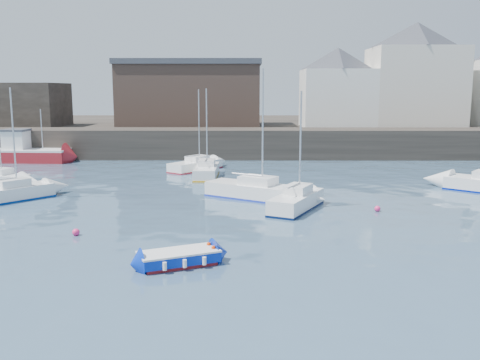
{
  "coord_description": "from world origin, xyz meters",
  "views": [
    {
      "loc": [
        0.19,
        -20.78,
        7.07
      ],
      "look_at": [
        0.0,
        12.0,
        1.5
      ],
      "focal_mm": 40.0,
      "sensor_mm": 36.0,
      "label": 1
    }
  ],
  "objects_px": {
    "blue_dinghy": "(179,257)",
    "buoy_mid": "(377,211)",
    "fishing_boat": "(26,152)",
    "sailboat_h": "(196,165)",
    "sailboat_a": "(10,193)",
    "sailboat_c": "(296,201)",
    "buoy_far": "(260,186)",
    "buoy_near": "(76,235)",
    "sailboat_f": "(207,171)",
    "sailboat_b": "(254,190)"
  },
  "relations": [
    {
      "from": "sailboat_a",
      "to": "sailboat_h",
      "type": "bearing_deg",
      "value": 50.85
    },
    {
      "from": "sailboat_h",
      "to": "sailboat_c",
      "type": "bearing_deg",
      "value": -64.82
    },
    {
      "from": "buoy_near",
      "to": "buoy_mid",
      "type": "xyz_separation_m",
      "value": [
        16.09,
        5.35,
        0.0
      ]
    },
    {
      "from": "blue_dinghy",
      "to": "sailboat_a",
      "type": "height_order",
      "value": "sailboat_a"
    },
    {
      "from": "blue_dinghy",
      "to": "buoy_mid",
      "type": "height_order",
      "value": "blue_dinghy"
    },
    {
      "from": "blue_dinghy",
      "to": "sailboat_c",
      "type": "bearing_deg",
      "value": 60.6
    },
    {
      "from": "sailboat_c",
      "to": "buoy_near",
      "type": "xyz_separation_m",
      "value": [
        -11.37,
        -5.77,
        -0.53
      ]
    },
    {
      "from": "sailboat_b",
      "to": "blue_dinghy",
      "type": "bearing_deg",
      "value": -103.87
    },
    {
      "from": "blue_dinghy",
      "to": "buoy_mid",
      "type": "relative_size",
      "value": 10.1
    },
    {
      "from": "sailboat_c",
      "to": "sailboat_f",
      "type": "bearing_deg",
      "value": 116.99
    },
    {
      "from": "sailboat_a",
      "to": "sailboat_h",
      "type": "height_order",
      "value": "sailboat_a"
    },
    {
      "from": "blue_dinghy",
      "to": "sailboat_f",
      "type": "xyz_separation_m",
      "value": [
        -0.38,
        22.37,
        0.16
      ]
    },
    {
      "from": "sailboat_c",
      "to": "fishing_boat",
      "type": "bearing_deg",
      "value": 139.28
    },
    {
      "from": "sailboat_b",
      "to": "buoy_near",
      "type": "distance_m",
      "value": 12.71
    },
    {
      "from": "sailboat_a",
      "to": "sailboat_c",
      "type": "xyz_separation_m",
      "value": [
        18.17,
        -2.45,
        0.03
      ]
    },
    {
      "from": "buoy_near",
      "to": "buoy_far",
      "type": "height_order",
      "value": "buoy_far"
    },
    {
      "from": "sailboat_f",
      "to": "buoy_far",
      "type": "relative_size",
      "value": 17.89
    },
    {
      "from": "sailboat_b",
      "to": "buoy_far",
      "type": "distance_m",
      "value": 4.67
    },
    {
      "from": "buoy_far",
      "to": "fishing_boat",
      "type": "bearing_deg",
      "value": 149.55
    },
    {
      "from": "sailboat_c",
      "to": "sailboat_f",
      "type": "height_order",
      "value": "sailboat_f"
    },
    {
      "from": "sailboat_b",
      "to": "buoy_far",
      "type": "height_order",
      "value": "sailboat_b"
    },
    {
      "from": "sailboat_h",
      "to": "buoy_mid",
      "type": "xyz_separation_m",
      "value": [
        12.1,
        -16.12,
        -0.46
      ]
    },
    {
      "from": "fishing_boat",
      "to": "sailboat_b",
      "type": "height_order",
      "value": "sailboat_b"
    },
    {
      "from": "sailboat_h",
      "to": "sailboat_b",
      "type": "bearing_deg",
      "value": -68.36
    },
    {
      "from": "buoy_mid",
      "to": "buoy_far",
      "type": "bearing_deg",
      "value": 128.84
    },
    {
      "from": "blue_dinghy",
      "to": "buoy_far",
      "type": "xyz_separation_m",
      "value": [
        3.83,
        18.14,
        -0.34
      ]
    },
    {
      "from": "sailboat_a",
      "to": "buoy_far",
      "type": "distance_m",
      "value": 17.1
    },
    {
      "from": "blue_dinghy",
      "to": "sailboat_a",
      "type": "relative_size",
      "value": 0.49
    },
    {
      "from": "sailboat_c",
      "to": "sailboat_f",
      "type": "relative_size",
      "value": 0.98
    },
    {
      "from": "buoy_near",
      "to": "fishing_boat",
      "type": "bearing_deg",
      "value": 116.18
    },
    {
      "from": "sailboat_h",
      "to": "buoy_mid",
      "type": "distance_m",
      "value": 20.16
    },
    {
      "from": "sailboat_f",
      "to": "sailboat_h",
      "type": "xyz_separation_m",
      "value": [
        -1.22,
        3.6,
        -0.04
      ]
    },
    {
      "from": "sailboat_f",
      "to": "buoy_far",
      "type": "distance_m",
      "value": 5.99
    },
    {
      "from": "fishing_boat",
      "to": "sailboat_c",
      "type": "distance_m",
      "value": 32.51
    },
    {
      "from": "fishing_boat",
      "to": "sailboat_h",
      "type": "height_order",
      "value": "sailboat_h"
    },
    {
      "from": "buoy_near",
      "to": "buoy_far",
      "type": "xyz_separation_m",
      "value": [
        9.42,
        13.64,
        0.0
      ]
    },
    {
      "from": "fishing_boat",
      "to": "buoy_far",
      "type": "distance_m",
      "value": 26.33
    },
    {
      "from": "sailboat_h",
      "to": "buoy_near",
      "type": "distance_m",
      "value": 21.84
    },
    {
      "from": "fishing_boat",
      "to": "buoy_far",
      "type": "bearing_deg",
      "value": -30.45
    },
    {
      "from": "buoy_mid",
      "to": "sailboat_b",
      "type": "bearing_deg",
      "value": 152.84
    },
    {
      "from": "buoy_mid",
      "to": "blue_dinghy",
      "type": "bearing_deg",
      "value": -136.85
    },
    {
      "from": "sailboat_h",
      "to": "sailboat_a",
      "type": "bearing_deg",
      "value": -129.15
    },
    {
      "from": "sailboat_c",
      "to": "buoy_near",
      "type": "distance_m",
      "value": 12.76
    },
    {
      "from": "sailboat_h",
      "to": "buoy_mid",
      "type": "bearing_deg",
      "value": -53.1
    },
    {
      "from": "sailboat_b",
      "to": "sailboat_h",
      "type": "relative_size",
      "value": 1.18
    },
    {
      "from": "sailboat_c",
      "to": "buoy_mid",
      "type": "xyz_separation_m",
      "value": [
        4.72,
        -0.42,
        -0.53
      ]
    },
    {
      "from": "fishing_boat",
      "to": "buoy_mid",
      "type": "xyz_separation_m",
      "value": [
        29.35,
        -21.62,
        -1.0
      ]
    },
    {
      "from": "sailboat_c",
      "to": "sailboat_h",
      "type": "height_order",
      "value": "sailboat_h"
    },
    {
      "from": "fishing_boat",
      "to": "sailboat_a",
      "type": "xyz_separation_m",
      "value": [
        6.46,
        -18.75,
        -0.5
      ]
    },
    {
      "from": "sailboat_c",
      "to": "buoy_near",
      "type": "height_order",
      "value": "sailboat_c"
    }
  ]
}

